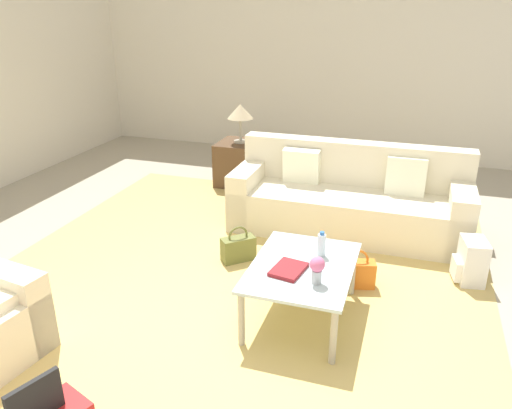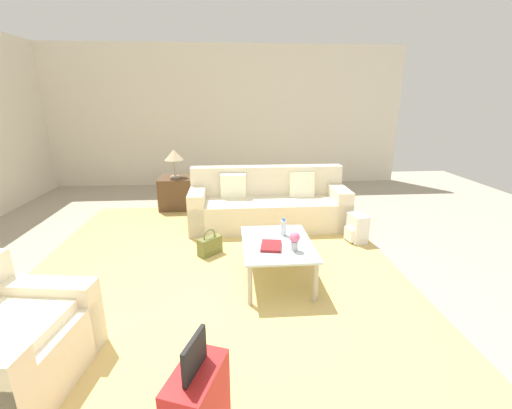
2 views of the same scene
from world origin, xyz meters
TOP-DOWN VIEW (x-y plane):
  - ground_plane at (0.00, 0.00)m, footprint 12.00×12.00m
  - wall_right at (5.06, 0.00)m, footprint 0.12×8.00m
  - area_rug at (0.60, 0.20)m, footprint 5.20×4.40m
  - couch at (2.19, -0.60)m, footprint 0.86×2.46m
  - coffee_table at (0.40, -0.50)m, footprint 1.03×0.76m
  - water_bottle at (0.60, -0.60)m, footprint 0.06×0.06m
  - coffee_table_book at (0.28, -0.42)m, footprint 0.32×0.26m
  - flower_vase at (0.18, -0.65)m, footprint 0.11×0.11m
  - side_table at (3.20, 1.00)m, footprint 0.59×0.59m
  - table_lamp at (3.20, 1.00)m, footprint 0.34×0.34m
  - handbag_olive at (1.12, 0.29)m, footprint 0.32×0.33m
  - handbag_orange at (1.00, -0.85)m, footprint 0.22×0.35m
  - backpack_white at (1.40, -1.79)m, footprint 0.33×0.29m

SIDE VIEW (x-z plane):
  - ground_plane at x=0.00m, z-range 0.00..0.00m
  - area_rug at x=0.60m, z-range 0.00..0.01m
  - handbag_olive at x=1.12m, z-range -0.05..0.31m
  - handbag_orange at x=1.00m, z-range -0.05..0.31m
  - backpack_white at x=1.40m, z-range -0.01..0.39m
  - side_table at x=3.20m, z-range 0.00..0.58m
  - couch at x=2.19m, z-range -0.14..0.77m
  - coffee_table at x=0.40m, z-range 0.18..0.64m
  - coffee_table_book at x=0.28m, z-range 0.46..0.49m
  - water_bottle at x=0.60m, z-range 0.45..0.66m
  - flower_vase at x=0.18m, z-range 0.48..0.69m
  - table_lamp at x=3.20m, z-range 0.72..1.23m
  - wall_right at x=5.06m, z-range 0.00..3.10m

